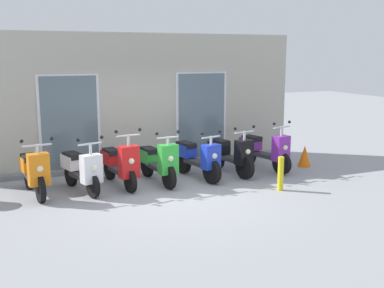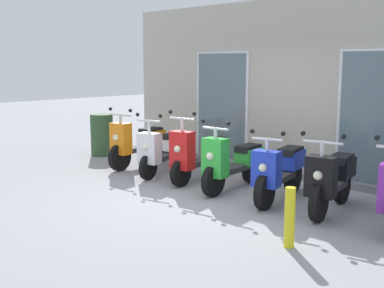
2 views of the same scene
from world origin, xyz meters
name	(u,v)px [view 1 (image 1 of 2)]	position (x,y,z in m)	size (l,w,h in m)	color
ground_plane	(175,193)	(0.00, 0.00, 0.00)	(40.00, 40.00, 0.00)	#939399
storefront_facade	(137,103)	(0.00, 2.57, 1.56)	(8.34, 0.50, 3.24)	#B2AD9E
scooter_orange	(34,171)	(-2.59, 0.93, 0.49)	(0.60, 1.57, 1.22)	black
scooter_white	(81,169)	(-1.70, 0.83, 0.48)	(0.71, 1.49, 1.20)	black
scooter_red	(120,164)	(-0.88, 0.94, 0.49)	(0.61, 1.61, 1.29)	black
scooter_green	(158,162)	(-0.06, 0.88, 0.46)	(0.55, 1.64, 1.21)	black
scooter_blue	(197,158)	(0.87, 0.89, 0.46)	(0.67, 1.62, 1.15)	black
scooter_black	(230,154)	(1.72, 0.91, 0.47)	(0.68, 1.58, 1.19)	black
scooter_purple	(265,150)	(2.67, 0.97, 0.49)	(0.72, 1.64, 1.24)	black
traffic_cone	(305,156)	(3.77, 0.89, 0.26)	(0.32, 0.32, 0.52)	orange
curb_bollard	(281,174)	(2.06, -0.64, 0.35)	(0.12, 0.12, 0.70)	yellow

